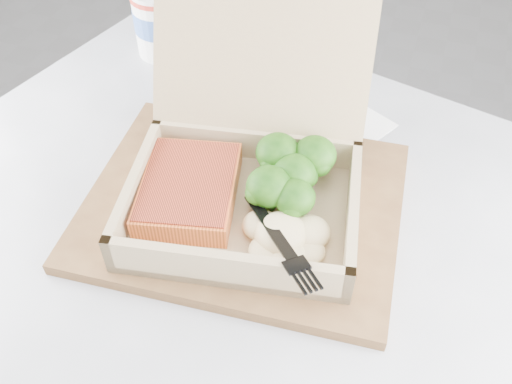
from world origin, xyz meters
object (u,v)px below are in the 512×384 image
(serving_tray, at_px, (243,204))
(takeout_container, at_px, (249,153))
(cafe_table, at_px, (211,328))
(paper_cup, at_px, (161,19))

(serving_tray, relative_size, takeout_container, 1.12)
(cafe_table, bearing_deg, serving_tray, 63.37)
(serving_tray, distance_m, paper_cup, 0.35)
(serving_tray, bearing_deg, cafe_table, -116.63)
(takeout_container, height_order, paper_cup, takeout_container)
(serving_tray, xyz_separation_m, paper_cup, (-0.22, 0.27, 0.05))
(takeout_container, bearing_deg, paper_cup, 122.70)
(paper_cup, bearing_deg, serving_tray, -50.30)
(serving_tray, bearing_deg, takeout_container, 89.98)
(paper_cup, bearing_deg, cafe_table, -59.27)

